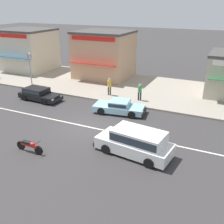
{
  "coord_description": "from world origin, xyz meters",
  "views": [
    {
      "loc": [
        8.92,
        -14.68,
        8.29
      ],
      "look_at": [
        1.35,
        1.52,
        0.8
      ],
      "focal_mm": 42.0,
      "sensor_mm": 36.0,
      "label": 1
    }
  ],
  "objects_px": {
    "hatchback_black_0": "(39,94)",
    "motorcycle_1": "(30,146)",
    "street_clock": "(29,61)",
    "sedan_pale_blue_5": "(119,107)",
    "minivan_white_1": "(136,141)",
    "pedestrian_near_clock": "(140,91)",
    "pedestrian_by_shop": "(109,85)",
    "shopfront_far_kios": "(27,49)",
    "shopfront_mid_block": "(104,54)"
  },
  "relations": [
    {
      "from": "hatchback_black_0",
      "to": "motorcycle_1",
      "type": "height_order",
      "value": "hatchback_black_0"
    },
    {
      "from": "hatchback_black_0",
      "to": "shopfront_far_kios",
      "type": "xyz_separation_m",
      "value": [
        -8.8,
        8.77,
        2.11
      ]
    },
    {
      "from": "pedestrian_by_shop",
      "to": "motorcycle_1",
      "type": "bearing_deg",
      "value": -89.79
    },
    {
      "from": "street_clock",
      "to": "shopfront_mid_block",
      "type": "xyz_separation_m",
      "value": [
        5.2,
        6.68,
        0.01
      ]
    },
    {
      "from": "minivan_white_1",
      "to": "street_clock",
      "type": "relative_size",
      "value": 1.37
    },
    {
      "from": "pedestrian_near_clock",
      "to": "pedestrian_by_shop",
      "type": "relative_size",
      "value": 0.94
    },
    {
      "from": "street_clock",
      "to": "pedestrian_by_shop",
      "type": "relative_size",
      "value": 2.12
    },
    {
      "from": "hatchback_black_0",
      "to": "pedestrian_by_shop",
      "type": "bearing_deg",
      "value": 32.92
    },
    {
      "from": "pedestrian_by_shop",
      "to": "sedan_pale_blue_5",
      "type": "bearing_deg",
      "value": -53.04
    },
    {
      "from": "pedestrian_by_shop",
      "to": "hatchback_black_0",
      "type": "bearing_deg",
      "value": -147.08
    },
    {
      "from": "motorcycle_1",
      "to": "street_clock",
      "type": "relative_size",
      "value": 0.55
    },
    {
      "from": "motorcycle_1",
      "to": "pedestrian_near_clock",
      "type": "xyz_separation_m",
      "value": [
        3.04,
        10.94,
        0.61
      ]
    },
    {
      "from": "hatchback_black_0",
      "to": "motorcycle_1",
      "type": "xyz_separation_m",
      "value": [
        5.52,
        -7.55,
        -0.17
      ]
    },
    {
      "from": "shopfront_mid_block",
      "to": "shopfront_far_kios",
      "type": "relative_size",
      "value": 0.97
    },
    {
      "from": "hatchback_black_0",
      "to": "street_clock",
      "type": "height_order",
      "value": "street_clock"
    },
    {
      "from": "hatchback_black_0",
      "to": "street_clock",
      "type": "bearing_deg",
      "value": 139.31
    },
    {
      "from": "sedan_pale_blue_5",
      "to": "street_clock",
      "type": "bearing_deg",
      "value": 167.48
    },
    {
      "from": "street_clock",
      "to": "shopfront_far_kios",
      "type": "height_order",
      "value": "shopfront_far_kios"
    },
    {
      "from": "hatchback_black_0",
      "to": "pedestrian_by_shop",
      "type": "xyz_separation_m",
      "value": [
        5.48,
        3.55,
        0.51
      ]
    },
    {
      "from": "sedan_pale_blue_5",
      "to": "pedestrian_near_clock",
      "type": "bearing_deg",
      "value": 78.82
    },
    {
      "from": "shopfront_mid_block",
      "to": "hatchback_black_0",
      "type": "bearing_deg",
      "value": -101.94
    },
    {
      "from": "street_clock",
      "to": "pedestrian_near_clock",
      "type": "distance_m",
      "value": 11.91
    },
    {
      "from": "hatchback_black_0",
      "to": "motorcycle_1",
      "type": "bearing_deg",
      "value": -53.8
    },
    {
      "from": "pedestrian_near_clock",
      "to": "shopfront_far_kios",
      "type": "height_order",
      "value": "shopfront_far_kios"
    },
    {
      "from": "motorcycle_1",
      "to": "shopfront_mid_block",
      "type": "bearing_deg",
      "value": 101.74
    },
    {
      "from": "motorcycle_1",
      "to": "street_clock",
      "type": "bearing_deg",
      "value": 130.27
    },
    {
      "from": "sedan_pale_blue_5",
      "to": "motorcycle_1",
      "type": "relative_size",
      "value": 2.26
    },
    {
      "from": "hatchback_black_0",
      "to": "minivan_white_1",
      "type": "distance_m",
      "value": 12.42
    },
    {
      "from": "shopfront_mid_block",
      "to": "shopfront_far_kios",
      "type": "xyz_separation_m",
      "value": [
        -10.8,
        -0.67,
        -0.07
      ]
    },
    {
      "from": "street_clock",
      "to": "shopfront_mid_block",
      "type": "relative_size",
      "value": 0.56
    },
    {
      "from": "minivan_white_1",
      "to": "motorcycle_1",
      "type": "relative_size",
      "value": 2.48
    },
    {
      "from": "pedestrian_near_clock",
      "to": "shopfront_mid_block",
      "type": "xyz_separation_m",
      "value": [
        -6.57,
        6.04,
        1.73
      ]
    },
    {
      "from": "hatchback_black_0",
      "to": "shopfront_mid_block",
      "type": "bearing_deg",
      "value": 78.06
    },
    {
      "from": "motorcycle_1",
      "to": "shopfront_far_kios",
      "type": "xyz_separation_m",
      "value": [
        -14.33,
        16.31,
        2.27
      ]
    },
    {
      "from": "shopfront_far_kios",
      "to": "street_clock",
      "type": "bearing_deg",
      "value": -47.03
    },
    {
      "from": "street_clock",
      "to": "pedestrian_by_shop",
      "type": "height_order",
      "value": "street_clock"
    },
    {
      "from": "street_clock",
      "to": "pedestrian_near_clock",
      "type": "xyz_separation_m",
      "value": [
        11.77,
        0.64,
        -1.71
      ]
    },
    {
      "from": "motorcycle_1",
      "to": "pedestrian_by_shop",
      "type": "bearing_deg",
      "value": 90.21
    },
    {
      "from": "pedestrian_by_shop",
      "to": "shopfront_mid_block",
      "type": "bearing_deg",
      "value": 120.66
    },
    {
      "from": "sedan_pale_blue_5",
      "to": "shopfront_mid_block",
      "type": "xyz_separation_m",
      "value": [
        -5.95,
        9.16,
        2.23
      ]
    },
    {
      "from": "minivan_white_1",
      "to": "shopfront_far_kios",
      "type": "distance_m",
      "value": 24.51
    },
    {
      "from": "pedestrian_by_shop",
      "to": "shopfront_mid_block",
      "type": "distance_m",
      "value": 7.04
    },
    {
      "from": "hatchback_black_0",
      "to": "pedestrian_near_clock",
      "type": "height_order",
      "value": "pedestrian_near_clock"
    },
    {
      "from": "pedestrian_near_clock",
      "to": "street_clock",
      "type": "bearing_deg",
      "value": -176.9
    },
    {
      "from": "street_clock",
      "to": "sedan_pale_blue_5",
      "type": "bearing_deg",
      "value": -12.52
    },
    {
      "from": "hatchback_black_0",
      "to": "minivan_white_1",
      "type": "bearing_deg",
      "value": -24.16
    },
    {
      "from": "pedestrian_near_clock",
      "to": "minivan_white_1",
      "type": "bearing_deg",
      "value": -71.92
    },
    {
      "from": "motorcycle_1",
      "to": "sedan_pale_blue_5",
      "type": "bearing_deg",
      "value": 72.81
    },
    {
      "from": "hatchback_black_0",
      "to": "minivan_white_1",
      "type": "xyz_separation_m",
      "value": [
        11.33,
        -5.08,
        0.25
      ]
    },
    {
      "from": "sedan_pale_blue_5",
      "to": "shopfront_far_kios",
      "type": "bearing_deg",
      "value": 153.13
    }
  ]
}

